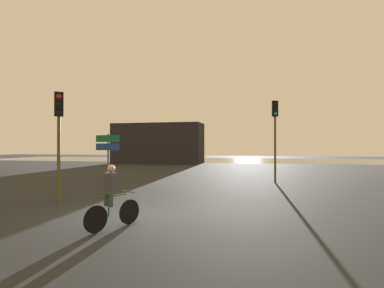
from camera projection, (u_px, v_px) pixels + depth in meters
The scene contains 7 objects.
ground_plane at pixel (139, 216), 9.01m from camera, with size 120.00×120.00×0.00m, color black.
water_strip at pixel (235, 160), 45.39m from camera, with size 80.00×16.00×0.01m, color slate.
distant_building at pixel (158, 143), 37.61m from camera, with size 11.14×4.00×4.96m, color black.
traffic_light_far_right at pixel (275, 126), 17.24m from camera, with size 0.36×0.38×4.72m.
traffic_light_near_left at pixel (59, 125), 11.16m from camera, with size 0.40×0.42×4.12m.
direction_sign_post at pixel (108, 154), 12.26m from camera, with size 1.10×0.17×2.60m.
cyclist at pixel (111, 196), 7.57m from camera, with size 0.79×1.57×1.62m.
Camera 1 is at (3.53, -8.46, 2.08)m, focal length 28.00 mm.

